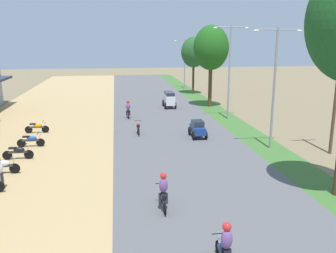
{
  "coord_description": "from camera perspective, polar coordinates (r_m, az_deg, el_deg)",
  "views": [
    {
      "loc": [
        -4.19,
        -4.28,
        7.07
      ],
      "look_at": [
        -0.75,
        19.61,
        1.27
      ],
      "focal_mm": 38.71,
      "sensor_mm": 36.0,
      "label": 1
    }
  ],
  "objects": [
    {
      "name": "parked_motorbike_fourth",
      "position": [
        21.32,
        -24.58,
        -5.57
      ],
      "size": [
        1.8,
        0.54,
        0.94
      ],
      "color": "black",
      "rests_on": "dirt_shoulder"
    },
    {
      "name": "median_tree_third",
      "position": [
        48.22,
        4.06,
        11.57
      ],
      "size": [
        3.26,
        3.26,
        7.4
      ],
      "color": "#4C351E",
      "rests_on": "median_strip"
    },
    {
      "name": "median_tree_second",
      "position": [
        38.77,
        6.81,
        12.16
      ],
      "size": [
        3.68,
        3.68,
        8.53
      ],
      "color": "#4C351E",
      "rests_on": "median_strip"
    },
    {
      "name": "streetlamp_mid",
      "position": [
        32.83,
        9.67,
        9.31
      ],
      "size": [
        3.16,
        0.2,
        8.23
      ],
      "color": "gray",
      "rests_on": "median_strip"
    },
    {
      "name": "motorbike_ahead_second",
      "position": [
        11.87,
        8.97,
        -18.25
      ],
      "size": [
        0.54,
        1.8,
        1.66
      ],
      "color": "black",
      "rests_on": "road_strip"
    },
    {
      "name": "parked_motorbike_seventh",
      "position": [
        29.6,
        -19.9,
        -0.04
      ],
      "size": [
        1.8,
        0.54,
        0.94
      ],
      "color": "black",
      "rests_on": "dirt_shoulder"
    },
    {
      "name": "car_van_white",
      "position": [
        38.24,
        0.19,
        4.4
      ],
      "size": [
        1.19,
        2.41,
        1.67
      ],
      "color": "silver",
      "rests_on": "road_strip"
    },
    {
      "name": "streetlamp_near",
      "position": [
        24.14,
        16.43,
        6.94
      ],
      "size": [
        3.16,
        0.2,
        7.77
      ],
      "color": "gray",
      "rests_on": "median_strip"
    },
    {
      "name": "car_hatchback_blue",
      "position": [
        26.63,
        4.69,
        -0.28
      ],
      "size": [
        1.04,
        2.0,
        1.23
      ],
      "color": "navy",
      "rests_on": "road_strip"
    },
    {
      "name": "parked_motorbike_sixth",
      "position": [
        25.9,
        -20.76,
        -1.97
      ],
      "size": [
        1.8,
        0.54,
        0.94
      ],
      "color": "black",
      "rests_on": "dirt_shoulder"
    },
    {
      "name": "pedestrian_on_shoulder",
      "position": [
        19.08,
        -24.99,
        -6.48
      ],
      "size": [
        0.42,
        0.43,
        1.62
      ],
      "color": "#33333D",
      "rests_on": "dirt_shoulder"
    },
    {
      "name": "motorbike_ahead_third",
      "position": [
        15.45,
        -0.78,
        -10.23
      ],
      "size": [
        0.54,
        1.8,
        1.66
      ],
      "color": "black",
      "rests_on": "road_strip"
    },
    {
      "name": "streetlamp_far",
      "position": [
        53.35,
        2.65,
        10.38
      ],
      "size": [
        3.16,
        0.2,
        7.07
      ],
      "color": "gray",
      "rests_on": "median_strip"
    },
    {
      "name": "motorbike_ahead_fifth",
      "position": [
        33.25,
        -6.3,
        2.65
      ],
      "size": [
        0.54,
        1.8,
        1.66
      ],
      "color": "black",
      "rests_on": "road_strip"
    },
    {
      "name": "parked_motorbike_fifth",
      "position": [
        23.51,
        -22.51,
        -3.66
      ],
      "size": [
        1.8,
        0.54,
        0.94
      ],
      "color": "black",
      "rests_on": "dirt_shoulder"
    },
    {
      "name": "motorbike_ahead_fourth",
      "position": [
        27.6,
        -4.71,
        -0.16
      ],
      "size": [
        0.54,
        1.8,
        0.94
      ],
      "color": "black",
      "rests_on": "road_strip"
    }
  ]
}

